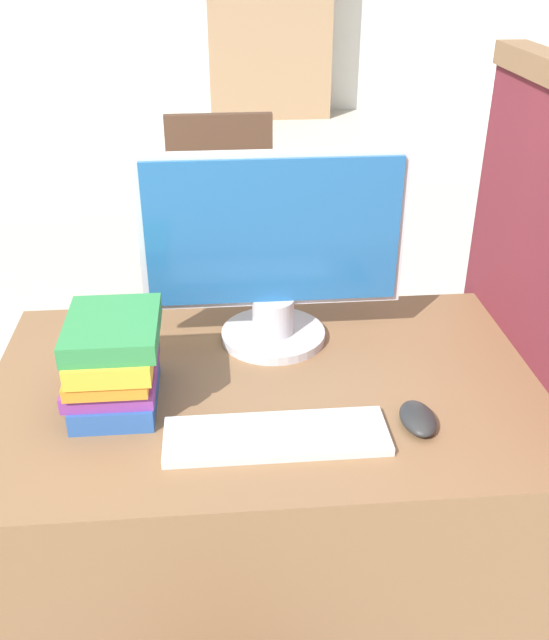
{
  "coord_description": "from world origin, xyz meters",
  "views": [
    {
      "loc": [
        -0.09,
        -0.84,
        1.55
      ],
      "look_at": [
        0.02,
        0.33,
        0.9
      ],
      "focal_mm": 40.0,
      "sensor_mm": 36.0,
      "label": 1
    }
  ],
  "objects_px": {
    "mouse": "(418,418)",
    "far_chair": "(222,217)",
    "monitor": "(273,253)",
    "book_stack": "(113,361)",
    "keyboard": "(276,436)"
  },
  "relations": [
    {
      "from": "monitor",
      "to": "mouse",
      "type": "relative_size",
      "value": 5.18
    },
    {
      "from": "keyboard",
      "to": "far_chair",
      "type": "xyz_separation_m",
      "value": [
        -0.07,
        1.79,
        -0.25
      ]
    },
    {
      "from": "keyboard",
      "to": "book_stack",
      "type": "height_order",
      "value": "book_stack"
    },
    {
      "from": "mouse",
      "to": "far_chair",
      "type": "bearing_deg",
      "value": 100.61
    },
    {
      "from": "monitor",
      "to": "mouse",
      "type": "distance_m",
      "value": 0.46
    },
    {
      "from": "monitor",
      "to": "book_stack",
      "type": "bearing_deg",
      "value": -146.23
    },
    {
      "from": "monitor",
      "to": "keyboard",
      "type": "xyz_separation_m",
      "value": [
        -0.03,
        -0.36,
        -0.2
      ]
    },
    {
      "from": "keyboard",
      "to": "book_stack",
      "type": "bearing_deg",
      "value": 153.54
    },
    {
      "from": "book_stack",
      "to": "far_chair",
      "type": "bearing_deg",
      "value": 81.95
    },
    {
      "from": "mouse",
      "to": "far_chair",
      "type": "height_order",
      "value": "far_chair"
    },
    {
      "from": "keyboard",
      "to": "mouse",
      "type": "height_order",
      "value": "mouse"
    },
    {
      "from": "mouse",
      "to": "book_stack",
      "type": "bearing_deg",
      "value": 167.19
    },
    {
      "from": "book_stack",
      "to": "keyboard",
      "type": "bearing_deg",
      "value": -26.46
    },
    {
      "from": "far_chair",
      "to": "mouse",
      "type": "bearing_deg",
      "value": -123.43
    },
    {
      "from": "book_stack",
      "to": "far_chair",
      "type": "xyz_separation_m",
      "value": [
        0.23,
        1.64,
        -0.33
      ]
    }
  ]
}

